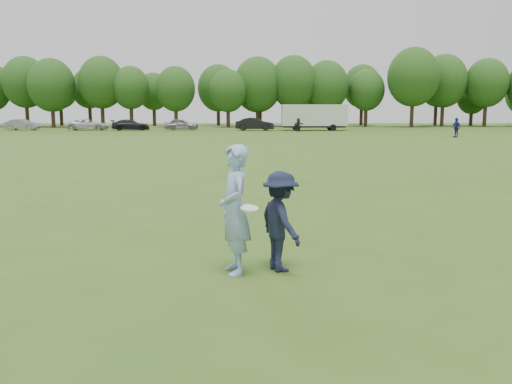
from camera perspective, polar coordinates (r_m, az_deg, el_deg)
ground at (r=8.51m, az=-3.51°, el=-8.38°), size 200.00×200.00×0.00m
thrower at (r=8.23m, az=-2.26°, el=-1.87°), size 0.63×0.81×1.98m
defender at (r=8.41m, az=2.59°, el=-3.10°), size 0.94×1.16×1.56m
player_far_b at (r=53.87m, az=20.32°, el=6.39°), size 0.78×1.16×1.82m
player_far_d at (r=64.11m, az=4.49°, el=7.06°), size 1.53×1.16×1.61m
car_b at (r=74.90m, az=-23.37°, el=6.53°), size 4.40×1.99×1.40m
car_c at (r=71.97m, az=-17.24°, el=6.79°), size 5.21×2.64×1.41m
car_d at (r=70.01m, az=-13.07°, el=6.89°), size 4.88×2.49×1.36m
car_e at (r=69.64m, az=-7.85°, el=7.06°), size 4.27×1.73×1.45m
car_f at (r=67.74m, az=-0.11°, el=7.15°), size 4.95×2.18×1.58m
field_cone at (r=55.41m, az=20.46°, el=5.64°), size 0.28×0.28×0.30m
disc_in_play at (r=7.96m, az=-0.71°, el=-1.72°), size 0.28×0.28×0.09m
cargo_trailer at (r=68.25m, az=6.12°, el=7.94°), size 9.00×2.75×3.20m
treeline at (r=85.16m, az=0.12°, el=11.13°), size 130.35×18.39×11.74m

